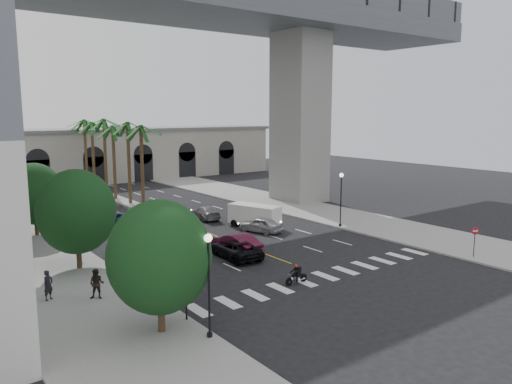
{
  "coord_description": "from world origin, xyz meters",
  "views": [
    {
      "loc": [
        -23.43,
        -24.87,
        11.08
      ],
      "look_at": [
        -0.3,
        6.0,
        4.9
      ],
      "focal_mm": 35.0,
      "sensor_mm": 36.0,
      "label": 1
    }
  ],
  "objects_px": {
    "motorcycle_rider": "(297,275)",
    "pedestrian_b": "(97,284)",
    "traffic_signal_far": "(153,259)",
    "car_e": "(126,219)",
    "car_b": "(236,244)",
    "pedestrian_a": "(48,285)",
    "do_not_enter_sign": "(475,236)",
    "lamp_post_left_far": "(74,210)",
    "car_c": "(236,249)",
    "car_a": "(261,225)",
    "lamp_post_right": "(341,195)",
    "cargo_van": "(255,215)",
    "traffic_signal_near": "(186,277)",
    "lamp_post_left_near": "(209,277)",
    "car_d": "(205,213)"
  },
  "relations": [
    {
      "from": "car_a",
      "to": "do_not_enter_sign",
      "type": "height_order",
      "value": "do_not_enter_sign"
    },
    {
      "from": "traffic_signal_far",
      "to": "car_c",
      "type": "height_order",
      "value": "traffic_signal_far"
    },
    {
      "from": "cargo_van",
      "to": "traffic_signal_far",
      "type": "bearing_deg",
      "value": -163.15
    },
    {
      "from": "lamp_post_right",
      "to": "car_e",
      "type": "distance_m",
      "value": 21.0
    },
    {
      "from": "pedestrian_a",
      "to": "cargo_van",
      "type": "bearing_deg",
      "value": -8.78
    },
    {
      "from": "car_d",
      "to": "cargo_van",
      "type": "height_order",
      "value": "cargo_van"
    },
    {
      "from": "lamp_post_left_near",
      "to": "car_d",
      "type": "bearing_deg",
      "value": 59.4
    },
    {
      "from": "cargo_van",
      "to": "pedestrian_b",
      "type": "distance_m",
      "value": 21.45
    },
    {
      "from": "lamp_post_left_near",
      "to": "pedestrian_a",
      "type": "bearing_deg",
      "value": 116.94
    },
    {
      "from": "car_e",
      "to": "car_d",
      "type": "bearing_deg",
      "value": 162.69
    },
    {
      "from": "lamp_post_right",
      "to": "car_c",
      "type": "xyz_separation_m",
      "value": [
        -13.83,
        -2.27,
        -2.51
      ]
    },
    {
      "from": "pedestrian_b",
      "to": "lamp_post_left_near",
      "type": "bearing_deg",
      "value": -36.71
    },
    {
      "from": "car_e",
      "to": "car_a",
      "type": "bearing_deg",
      "value": 126.51
    },
    {
      "from": "motorcycle_rider",
      "to": "car_a",
      "type": "relative_size",
      "value": 0.43
    },
    {
      "from": "traffic_signal_near",
      "to": "car_e",
      "type": "bearing_deg",
      "value": 75.16
    },
    {
      "from": "car_e",
      "to": "do_not_enter_sign",
      "type": "distance_m",
      "value": 31.19
    },
    {
      "from": "traffic_signal_far",
      "to": "do_not_enter_sign",
      "type": "distance_m",
      "value": 24.24
    },
    {
      "from": "motorcycle_rider",
      "to": "pedestrian_b",
      "type": "height_order",
      "value": "pedestrian_b"
    },
    {
      "from": "car_a",
      "to": "car_c",
      "type": "relative_size",
      "value": 0.83
    },
    {
      "from": "lamp_post_left_near",
      "to": "car_c",
      "type": "distance_m",
      "value": 14.2
    },
    {
      "from": "lamp_post_left_near",
      "to": "motorcycle_rider",
      "type": "height_order",
      "value": "lamp_post_left_near"
    },
    {
      "from": "do_not_enter_sign",
      "to": "traffic_signal_far",
      "type": "bearing_deg",
      "value": -178.73
    },
    {
      "from": "lamp_post_right",
      "to": "cargo_van",
      "type": "height_order",
      "value": "lamp_post_right"
    },
    {
      "from": "car_a",
      "to": "traffic_signal_near",
      "type": "bearing_deg",
      "value": 24.7
    },
    {
      "from": "do_not_enter_sign",
      "to": "cargo_van",
      "type": "bearing_deg",
      "value": 128.31
    },
    {
      "from": "motorcycle_rider",
      "to": "cargo_van",
      "type": "bearing_deg",
      "value": 61.05
    },
    {
      "from": "traffic_signal_near",
      "to": "do_not_enter_sign",
      "type": "relative_size",
      "value": 1.46
    },
    {
      "from": "pedestrian_a",
      "to": "do_not_enter_sign",
      "type": "xyz_separation_m",
      "value": [
        28.34,
        -10.25,
        0.77
      ]
    },
    {
      "from": "traffic_signal_far",
      "to": "car_e",
      "type": "distance_m",
      "value": 20.22
    },
    {
      "from": "lamp_post_left_far",
      "to": "car_c",
      "type": "xyz_separation_m",
      "value": [
        8.97,
        -10.27,
        -2.51
      ]
    },
    {
      "from": "lamp_post_left_far",
      "to": "traffic_signal_near",
      "type": "relative_size",
      "value": 1.47
    },
    {
      "from": "car_e",
      "to": "cargo_van",
      "type": "distance_m",
      "value": 12.59
    },
    {
      "from": "car_a",
      "to": "lamp_post_right",
      "type": "bearing_deg",
      "value": 139.47
    },
    {
      "from": "pedestrian_b",
      "to": "car_a",
      "type": "bearing_deg",
      "value": 58.88
    },
    {
      "from": "lamp_post_left_near",
      "to": "traffic_signal_far",
      "type": "height_order",
      "value": "lamp_post_left_near"
    },
    {
      "from": "traffic_signal_far",
      "to": "cargo_van",
      "type": "xyz_separation_m",
      "value": [
        16.26,
        11.72,
        -1.29
      ]
    },
    {
      "from": "cargo_van",
      "to": "lamp_post_left_far",
      "type": "bearing_deg",
      "value": 151.42
    },
    {
      "from": "lamp_post_left_far",
      "to": "motorcycle_rider",
      "type": "relative_size",
      "value": 2.92
    },
    {
      "from": "traffic_signal_far",
      "to": "car_c",
      "type": "distance_m",
      "value": 9.99
    },
    {
      "from": "cargo_van",
      "to": "pedestrian_b",
      "type": "height_order",
      "value": "cargo_van"
    },
    {
      "from": "car_a",
      "to": "car_d",
      "type": "distance_m",
      "value": 8.23
    },
    {
      "from": "lamp_post_right",
      "to": "traffic_signal_near",
      "type": "xyz_separation_m",
      "value": [
        -22.7,
        -10.5,
        -0.71
      ]
    },
    {
      "from": "motorcycle_rider",
      "to": "car_e",
      "type": "relative_size",
      "value": 0.39
    },
    {
      "from": "lamp_post_left_far",
      "to": "car_a",
      "type": "distance_m",
      "value": 16.46
    },
    {
      "from": "car_b",
      "to": "pedestrian_a",
      "type": "bearing_deg",
      "value": 4.92
    },
    {
      "from": "lamp_post_left_far",
      "to": "traffic_signal_near",
      "type": "height_order",
      "value": "lamp_post_left_far"
    },
    {
      "from": "lamp_post_left_near",
      "to": "traffic_signal_near",
      "type": "distance_m",
      "value": 2.6
    },
    {
      "from": "lamp_post_right",
      "to": "traffic_signal_near",
      "type": "relative_size",
      "value": 1.47
    },
    {
      "from": "car_b",
      "to": "lamp_post_left_near",
      "type": "bearing_deg",
      "value": 48.36
    },
    {
      "from": "car_a",
      "to": "cargo_van",
      "type": "height_order",
      "value": "cargo_van"
    }
  ]
}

